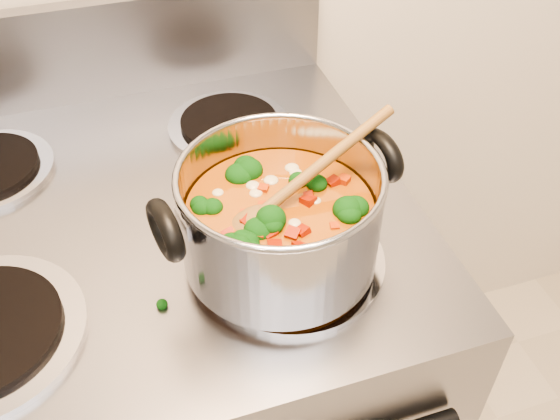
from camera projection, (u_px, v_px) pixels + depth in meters
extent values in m
cube|color=gray|center=(169.00, 397.00, 1.14)|extent=(0.76, 0.66, 0.92)
cube|color=gray|center=(92.00, 51.00, 0.99)|extent=(0.76, 0.03, 0.16)
cylinder|color=#A5A5AD|center=(291.00, 260.00, 0.76)|extent=(0.23, 0.23, 0.01)
cylinder|color=black|center=(291.00, 256.00, 0.76)|extent=(0.18, 0.18, 0.01)
cylinder|color=#A5A5AD|center=(229.00, 126.00, 0.97)|extent=(0.19, 0.19, 0.01)
cylinder|color=black|center=(229.00, 122.00, 0.97)|extent=(0.15, 0.15, 0.01)
cylinder|color=#96969D|center=(280.00, 217.00, 0.71)|extent=(0.23, 0.23, 0.12)
torus|color=#96969D|center=(280.00, 175.00, 0.67)|extent=(0.23, 0.23, 0.01)
cylinder|color=#973D0D|center=(280.00, 231.00, 0.72)|extent=(0.21, 0.21, 0.08)
torus|color=black|center=(165.00, 230.00, 0.64)|extent=(0.03, 0.08, 0.08)
torus|color=black|center=(380.00, 155.00, 0.73)|extent=(0.03, 0.08, 0.08)
ellipsoid|color=black|center=(265.00, 268.00, 0.63)|extent=(0.04, 0.04, 0.03)
ellipsoid|color=black|center=(287.00, 208.00, 0.70)|extent=(0.04, 0.04, 0.03)
ellipsoid|color=black|center=(286.00, 236.00, 0.66)|extent=(0.04, 0.04, 0.03)
ellipsoid|color=black|center=(259.00, 161.00, 0.76)|extent=(0.04, 0.04, 0.03)
ellipsoid|color=black|center=(326.00, 196.00, 0.71)|extent=(0.04, 0.04, 0.03)
ellipsoid|color=black|center=(238.00, 234.00, 0.67)|extent=(0.04, 0.04, 0.03)
ellipsoid|color=black|center=(360.00, 207.00, 0.70)|extent=(0.04, 0.04, 0.03)
ellipsoid|color=maroon|center=(290.00, 206.00, 0.70)|extent=(0.01, 0.01, 0.01)
ellipsoid|color=maroon|center=(204.00, 222.00, 0.68)|extent=(0.01, 0.01, 0.01)
ellipsoid|color=maroon|center=(361.00, 219.00, 0.68)|extent=(0.01, 0.01, 0.01)
ellipsoid|color=maroon|center=(276.00, 260.00, 0.64)|extent=(0.01, 0.01, 0.01)
ellipsoid|color=maroon|center=(293.00, 231.00, 0.67)|extent=(0.01, 0.01, 0.01)
ellipsoid|color=maroon|center=(299.00, 231.00, 0.67)|extent=(0.01, 0.01, 0.01)
ellipsoid|color=maroon|center=(266.00, 258.00, 0.64)|extent=(0.01, 0.01, 0.01)
ellipsoid|color=maroon|center=(338.00, 243.00, 0.66)|extent=(0.01, 0.01, 0.01)
ellipsoid|color=maroon|center=(285.00, 234.00, 0.67)|extent=(0.01, 0.01, 0.01)
ellipsoid|color=maroon|center=(288.00, 170.00, 0.75)|extent=(0.01, 0.01, 0.01)
ellipsoid|color=maroon|center=(247.00, 201.00, 0.71)|extent=(0.01, 0.01, 0.01)
ellipsoid|color=maroon|center=(345.00, 219.00, 0.68)|extent=(0.01, 0.01, 0.01)
ellipsoid|color=maroon|center=(237.00, 185.00, 0.73)|extent=(0.01, 0.01, 0.01)
ellipsoid|color=#9C2E08|center=(266.00, 209.00, 0.70)|extent=(0.01, 0.01, 0.01)
ellipsoid|color=#9C2E08|center=(300.00, 228.00, 0.67)|extent=(0.01, 0.01, 0.01)
ellipsoid|color=#9C2E08|center=(326.00, 249.00, 0.65)|extent=(0.01, 0.01, 0.01)
ellipsoid|color=#9C2E08|center=(233.00, 199.00, 0.71)|extent=(0.01, 0.01, 0.01)
ellipsoid|color=#9C2E08|center=(234.00, 210.00, 0.70)|extent=(0.01, 0.01, 0.01)
ellipsoid|color=#9C2E08|center=(352.00, 219.00, 0.68)|extent=(0.01, 0.01, 0.01)
ellipsoid|color=#9C2E08|center=(262.00, 160.00, 0.76)|extent=(0.01, 0.01, 0.01)
ellipsoid|color=#9C2E08|center=(300.00, 166.00, 0.75)|extent=(0.01, 0.01, 0.01)
ellipsoid|color=#9C2E08|center=(246.00, 214.00, 0.69)|extent=(0.01, 0.01, 0.01)
ellipsoid|color=#9C2E08|center=(314.00, 192.00, 0.72)|extent=(0.01, 0.01, 0.01)
ellipsoid|color=#C2B285|center=(318.00, 240.00, 0.66)|extent=(0.02, 0.02, 0.01)
ellipsoid|color=#C2B285|center=(215.00, 177.00, 0.74)|extent=(0.02, 0.02, 0.01)
ellipsoid|color=#C2B285|center=(264.00, 160.00, 0.76)|extent=(0.02, 0.02, 0.01)
ellipsoid|color=#C2B285|center=(334.00, 216.00, 0.69)|extent=(0.02, 0.02, 0.01)
ellipsoid|color=#C2B285|center=(330.00, 249.00, 0.65)|extent=(0.02, 0.02, 0.01)
ellipsoid|color=#C2B285|center=(346.00, 217.00, 0.69)|extent=(0.02, 0.02, 0.01)
ellipsoid|color=#C2B285|center=(339.00, 220.00, 0.68)|extent=(0.02, 0.02, 0.01)
ellipsoid|color=#C2B285|center=(207.00, 211.00, 0.69)|extent=(0.02, 0.02, 0.01)
ellipsoid|color=brown|center=(247.00, 224.00, 0.68)|extent=(0.07, 0.06, 0.03)
cylinder|color=brown|center=(321.00, 165.00, 0.70)|extent=(0.20, 0.08, 0.08)
ellipsoid|color=black|center=(417.00, 221.00, 0.81)|extent=(0.01, 0.01, 0.01)
ellipsoid|color=black|center=(320.00, 362.00, 0.66)|extent=(0.01, 0.01, 0.01)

